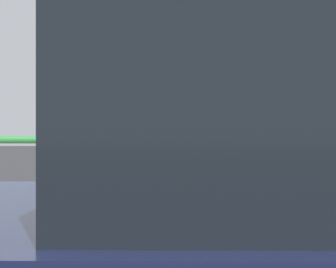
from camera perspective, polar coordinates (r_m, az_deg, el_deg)
The scene contains 3 objects.
parking_meter at distance 3.70m, azimuth -5.13°, elevation -0.91°, with size 0.16×0.17×1.55m.
pedestrian_at_meter at distance 3.83m, azimuth 4.55°, elevation -2.28°, with size 0.63×0.56×1.76m.
background_railing at distance 6.29m, azimuth 0.52°, elevation -3.08°, with size 24.06×0.06×1.15m.
Camera 1 is at (0.10, -3.16, 1.29)m, focal length 84.62 mm.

